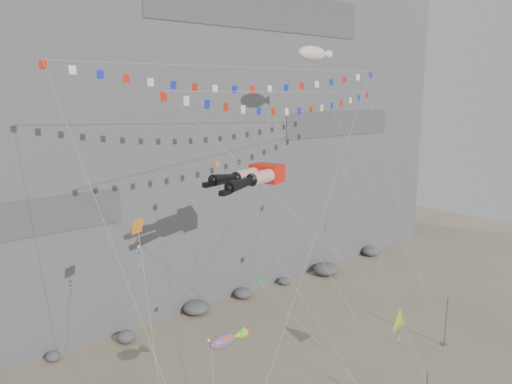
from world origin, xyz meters
The scene contains 14 objects.
cliff centered at (0.00, 32.00, 25.00)m, with size 80.00×28.00×50.00m, color slate.
talus_boulders centered at (0.00, 17.00, 0.60)m, with size 60.00×3.00×1.20m, color #58575C, non-canonical shape.
anchor_pole_right centered at (13.16, -2.30, 2.20)m, with size 0.12×0.12×4.39m, color slate.
legs_kite centered at (-2.39, 5.31, 15.62)m, with size 8.10×15.60×21.10m.
flag_banner_upper centered at (-0.61, 8.48, 23.59)m, with size 29.45×14.14×29.65m.
flag_banner_lower centered at (1.77, 5.33, 21.73)m, with size 25.98×11.37×25.27m.
harlequin_kite centered at (-12.09, 4.39, 13.73)m, with size 3.23×8.35×15.70m.
fish_windsock centered at (-9.11, -0.01, 7.00)m, with size 5.51×5.55×9.35m.
delta_kite centered at (4.51, -3.34, 5.25)m, with size 2.84×5.23×7.35m.
blimp_windsock centered at (8.07, 9.55, 25.06)m, with size 7.73×13.34×28.60m.
small_kite_a centered at (-3.72, 7.26, 16.00)m, with size 4.12×14.03×21.51m.
small_kite_b centered at (6.41, 5.72, 9.82)m, with size 3.53×11.65×15.05m.
small_kite_c centered at (-4.13, 2.24, 8.81)m, with size 4.84×10.68×14.18m.
small_kite_d centered at (9.11, 6.08, 14.70)m, with size 6.05×14.38×21.02m.
Camera 1 is at (-25.29, -22.48, 21.71)m, focal length 35.00 mm.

